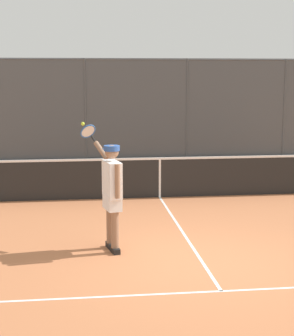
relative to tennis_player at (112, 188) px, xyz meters
name	(u,v)px	position (x,y,z in m)	size (l,w,h in m)	color
ground_plane	(203,263)	(-1.36, 0.83, -1.06)	(60.00, 60.00, 0.00)	#B76B42
court_line_markings	(225,297)	(-1.36, 2.17, -1.05)	(7.74, 10.63, 0.01)	white
fence_backdrop	(135,112)	(-1.36, -9.77, 0.56)	(19.67, 1.37, 3.40)	#474C51
tennis_net	(160,177)	(-1.36, -3.87, -0.56)	(9.95, 0.09, 1.07)	#2D2D2D
tennis_player	(112,188)	(0.00, 0.00, 0.00)	(0.70, 1.37, 2.07)	black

